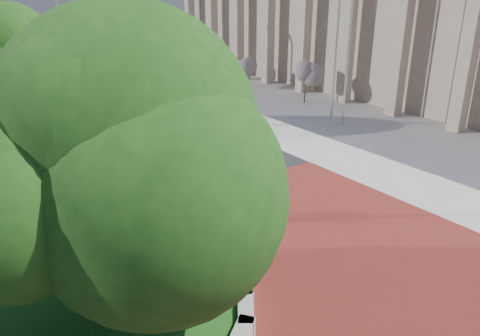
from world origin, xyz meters
TOP-DOWN VIEW (x-y plane):
  - ground at (0.00, 0.00)m, footprint 200.00×200.00m
  - plaza at (0.00, -1.00)m, footprint 12.00×12.00m
  - sidewalk at (16.00, 10.00)m, footprint 20.00×50.00m
  - planter_wall at (-2.71, -0.00)m, footprint 2.96×6.77m
  - grass_bed at (-5.00, 0.00)m, footprint 6.10×6.10m
  - civic_building at (23.60, 12.00)m, footprint 17.35×44.00m
  - tree_planter at (-5.00, 0.00)m, footprint 5.20×5.20m
  - post_clock at (0.01, 2.63)m, footprint 1.27×1.27m
  - parked_car at (-0.19, 36.52)m, footprint 2.19×4.99m
  - flagpole_a at (11.53, 8.29)m, footprint 1.63×0.18m
  - flagpole_b at (11.94, 9.55)m, footprint 1.72×0.76m
  - street_lamp_near at (2.38, 27.40)m, footprint 1.86×0.84m
  - shrub_near at (13.31, 13.33)m, footprint 1.20×1.20m
  - shrub_mid at (13.21, 19.33)m, footprint 1.20×1.20m
  - shrub_far at (12.94, 23.50)m, footprint 1.20×1.20m

SIDE VIEW (x-z plane):
  - ground at x=0.00m, z-range 0.00..0.00m
  - plaza at x=0.00m, z-range 0.00..0.04m
  - sidewalk at x=16.00m, z-range 0.00..0.04m
  - grass_bed at x=-5.00m, z-range 0.00..0.40m
  - planter_wall at x=-2.71m, z-range 0.00..0.54m
  - parked_car at x=-0.19m, z-range 0.00..1.67m
  - shrub_near at x=13.31m, z-range 0.49..2.69m
  - shrub_mid at x=13.21m, z-range 0.49..2.69m
  - shrub_far at x=12.94m, z-range 0.49..2.69m
  - post_clock at x=0.01m, z-range 0.24..5.19m
  - tree_planter at x=-5.00m, z-range 0.56..6.89m
  - civic_building at x=23.60m, z-range 0.03..8.63m
  - street_lamp_near at x=2.38m, z-range 0.74..9.38m
  - flagpole_a at x=11.53m, z-range 0.13..10.52m
  - flagpole_b at x=11.94m, z-range 0.14..11.68m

